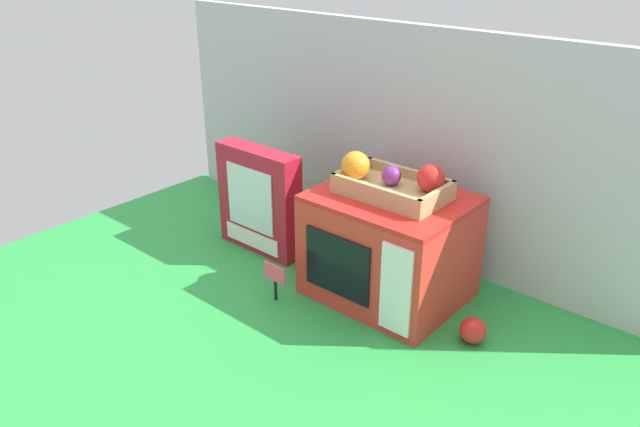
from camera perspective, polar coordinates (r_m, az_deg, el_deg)
The scene contains 7 objects.
ground_plane at distance 1.64m, azimuth 0.61°, elevation -6.25°, with size 1.70×1.70×0.00m, color green.
display_back_panel at distance 1.72m, azimuth 7.01°, elevation 6.70°, with size 1.61×0.03×0.63m, color #B7BABF.
toy_microwave at distance 1.53m, azimuth 6.39°, elevation -3.04°, with size 0.36×0.30×0.27m.
food_groups_crate at distance 1.47m, azimuth 6.59°, elevation 2.86°, with size 0.26×0.16×0.09m.
cookie_set_box at distance 1.74m, azimuth -5.65°, elevation 1.22°, with size 0.27×0.07×0.30m.
price_sign at distance 1.53m, azimuth -4.20°, elevation -5.84°, with size 0.07×0.01×0.10m.
loose_toy_apple at distance 1.44m, azimuth 13.92°, elevation -10.43°, with size 0.06×0.06×0.06m, color red.
Camera 1 is at (0.90, -1.07, 0.85)m, focal length 34.67 mm.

